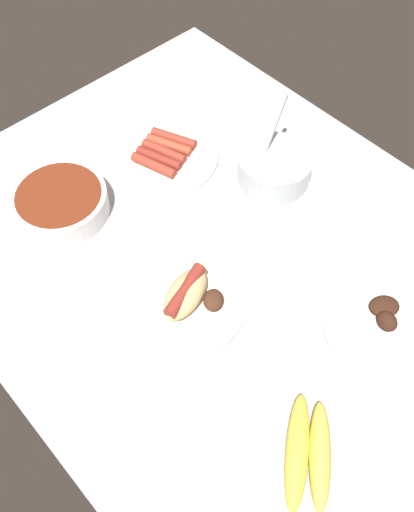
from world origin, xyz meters
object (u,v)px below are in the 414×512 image
object	(u,v)px
bowl_chili	(61,202)
plate_sausages	(164,155)
bowl_coleslaw	(274,167)
banana_bunch	(308,453)
plate_grilled_meat	(384,324)
plate_hotdog_assembled	(187,298)

from	to	relation	value
bowl_chili	plate_sausages	distance (cm)	24.77
plate_sausages	bowl_chili	bearing A→B (deg)	84.17
bowl_coleslaw	banana_bunch	bearing A→B (deg)	138.66
plate_grilled_meat	banana_bunch	distance (cm)	27.29
plate_grilled_meat	banana_bunch	size ratio (longest dim) A/B	1.24
banana_bunch	plate_sausages	xyz separation A→B (cm)	(62.95, -24.77, -0.83)
bowl_chili	plate_hotdog_assembled	world-z (taller)	plate_hotdog_assembled
plate_sausages	plate_grilled_meat	bearing A→B (deg)	-178.09
plate_sausages	bowl_coleslaw	bearing A→B (deg)	-147.10
plate_hotdog_assembled	banana_bunch	world-z (taller)	plate_hotdog_assembled
bowl_coleslaw	banana_bunch	world-z (taller)	bowl_coleslaw
bowl_chili	plate_grilled_meat	world-z (taller)	bowl_chili
bowl_coleslaw	plate_sausages	bearing A→B (deg)	32.90
bowl_chili	plate_sausages	xyz separation A→B (cm)	(-2.51, -24.56, -1.93)
banana_bunch	bowl_chili	bearing A→B (deg)	-0.18
plate_hotdog_assembled	plate_sausages	distance (cm)	36.58
bowl_chili	banana_bunch	size ratio (longest dim) A/B	1.07
bowl_chili	plate_grilled_meat	size ratio (longest dim) A/B	0.86
bowl_chili	plate_hotdog_assembled	distance (cm)	33.17
plate_grilled_meat	plate_sausages	bearing A→B (deg)	1.91
plate_grilled_meat	plate_hotdog_assembled	world-z (taller)	plate_hotdog_assembled
plate_hotdog_assembled	bowl_coleslaw	size ratio (longest dim) A/B	1.42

